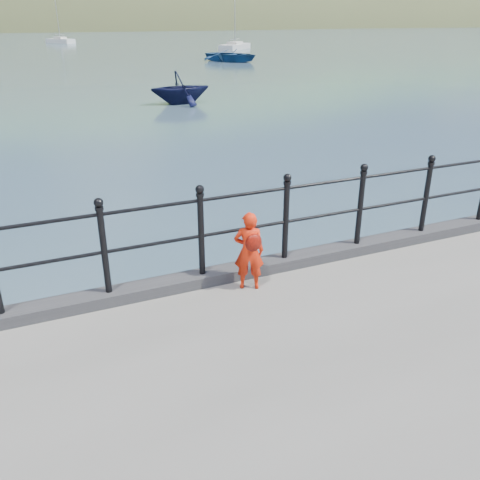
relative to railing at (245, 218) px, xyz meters
name	(u,v)px	position (x,y,z in m)	size (l,w,h in m)	color
ground	(240,331)	(0.00, 0.15, -1.82)	(600.00, 600.00, 0.00)	#2D4251
kerb	(245,270)	(0.00, 0.00, -0.75)	(60.00, 0.30, 0.15)	#28282B
railing	(245,218)	(0.00, 0.00, 0.00)	(18.11, 0.11, 1.20)	black
far_shore	(108,80)	(38.34, 239.56, -24.39)	(830.00, 200.00, 156.00)	#333A21
child	(249,250)	(-0.09, -0.34, -0.30)	(0.44, 0.38, 1.03)	red
launch_blue	(232,55)	(18.04, 43.76, -1.23)	(4.08, 5.71, 1.18)	navy
launch_navy	(180,87)	(5.46, 20.44, -1.00)	(2.70, 3.12, 1.65)	black
sailboat_far	(235,47)	(26.02, 61.81, -1.48)	(6.41, 6.70, 10.28)	silver
sailboat_deep	(60,41)	(6.09, 88.83, -1.48)	(4.37, 5.74, 8.46)	silver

